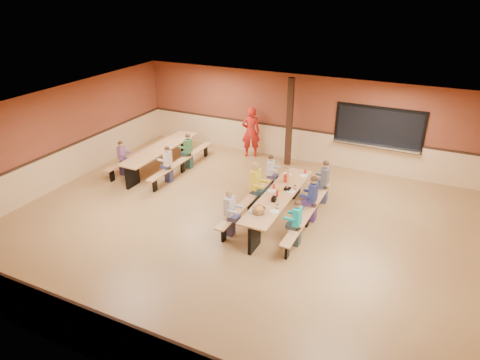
% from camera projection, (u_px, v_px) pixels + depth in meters
% --- Properties ---
extents(ground, '(12.00, 12.00, 0.00)m').
position_uv_depth(ground, '(237.00, 225.00, 11.22)').
color(ground, olive).
rests_on(ground, ground).
extents(room_envelope, '(12.04, 10.04, 3.02)m').
position_uv_depth(room_envelope, '(237.00, 202.00, 10.92)').
color(room_envelope, brown).
rests_on(room_envelope, ground).
extents(kitchen_pass_through, '(2.78, 0.28, 1.38)m').
position_uv_depth(kitchen_pass_through, '(378.00, 130.00, 13.61)').
color(kitchen_pass_through, black).
rests_on(kitchen_pass_through, ground).
extents(structural_post, '(0.18, 0.18, 3.00)m').
position_uv_depth(structural_post, '(289.00, 123.00, 14.24)').
color(structural_post, black).
rests_on(structural_post, ground).
extents(cafeteria_table_main, '(1.91, 3.70, 0.74)m').
position_uv_depth(cafeteria_table_main, '(278.00, 202.00, 11.28)').
color(cafeteria_table_main, '#BA7D4A').
rests_on(cafeteria_table_main, ground).
extents(cafeteria_table_second, '(1.91, 3.70, 0.74)m').
position_uv_depth(cafeteria_table_second, '(161.00, 153.00, 14.36)').
color(cafeteria_table_second, '#BA7D4A').
rests_on(cafeteria_table_second, ground).
extents(seated_child_white_left, '(0.38, 0.31, 1.24)m').
position_uv_depth(seated_child_white_left, '(229.00, 213.00, 10.55)').
color(seated_child_white_left, silver).
rests_on(seated_child_white_left, ground).
extents(seated_adult_yellow, '(0.44, 0.36, 1.35)m').
position_uv_depth(seated_adult_yellow, '(255.00, 185.00, 11.82)').
color(seated_adult_yellow, yellow).
rests_on(seated_adult_yellow, ground).
extents(seated_child_grey_left, '(0.34, 0.27, 1.14)m').
position_uv_depth(seated_child_grey_left, '(270.00, 174.00, 12.79)').
color(seated_child_grey_left, silver).
rests_on(seated_child_grey_left, ground).
extents(seated_child_teal_right, '(0.36, 0.30, 1.19)m').
position_uv_depth(seated_child_teal_right, '(297.00, 223.00, 10.15)').
color(seated_child_teal_right, '#13A4A3').
rests_on(seated_child_teal_right, ground).
extents(seated_child_navy_right, '(0.40, 0.33, 1.27)m').
position_uv_depth(seated_child_navy_right, '(312.00, 199.00, 11.18)').
color(seated_child_navy_right, navy).
rests_on(seated_child_navy_right, ground).
extents(seated_child_char_right, '(0.39, 0.32, 1.26)m').
position_uv_depth(seated_child_char_right, '(324.00, 182.00, 12.12)').
color(seated_child_char_right, '#4E5158').
rests_on(seated_child_char_right, ground).
extents(seated_child_purple_sec, '(0.34, 0.28, 1.14)m').
position_uv_depth(seated_child_purple_sec, '(122.00, 158.00, 13.86)').
color(seated_child_purple_sec, '#784A71').
rests_on(seated_child_purple_sec, ground).
extents(seated_child_green_sec, '(0.36, 0.30, 1.20)m').
position_uv_depth(seated_child_green_sec, '(188.00, 151.00, 14.34)').
color(seated_child_green_sec, '#3B7842').
rests_on(seated_child_green_sec, ground).
extents(seated_child_tan_sec, '(0.35, 0.29, 1.17)m').
position_uv_depth(seated_child_tan_sec, '(168.00, 164.00, 13.37)').
color(seated_child_tan_sec, beige).
rests_on(seated_child_tan_sec, ground).
extents(standing_woman, '(0.79, 0.70, 1.82)m').
position_uv_depth(standing_woman, '(251.00, 132.00, 15.19)').
color(standing_woman, '#B01A14').
rests_on(standing_woman, ground).
extents(punch_pitcher, '(0.16, 0.16, 0.22)m').
position_uv_depth(punch_pitcher, '(286.00, 178.00, 11.83)').
color(punch_pitcher, red).
rests_on(punch_pitcher, cafeteria_table_main).
extents(chip_bowl, '(0.32, 0.32, 0.15)m').
position_uv_depth(chip_bowl, '(259.00, 210.00, 10.29)').
color(chip_bowl, orange).
rests_on(chip_bowl, cafeteria_table_main).
extents(napkin_dispenser, '(0.10, 0.14, 0.13)m').
position_uv_depth(napkin_dispenser, '(274.00, 199.00, 10.82)').
color(napkin_dispenser, black).
rests_on(napkin_dispenser, cafeteria_table_main).
extents(condiment_mustard, '(0.06, 0.06, 0.17)m').
position_uv_depth(condiment_mustard, '(280.00, 189.00, 11.27)').
color(condiment_mustard, yellow).
rests_on(condiment_mustard, cafeteria_table_main).
extents(condiment_ketchup, '(0.06, 0.06, 0.17)m').
position_uv_depth(condiment_ketchup, '(277.00, 193.00, 11.05)').
color(condiment_ketchup, '#B2140F').
rests_on(condiment_ketchup, cafeteria_table_main).
extents(table_paddle, '(0.16, 0.16, 0.56)m').
position_uv_depth(table_paddle, '(288.00, 185.00, 11.38)').
color(table_paddle, black).
rests_on(table_paddle, cafeteria_table_main).
extents(place_settings, '(0.65, 3.30, 0.11)m').
position_uv_depth(place_settings, '(279.00, 193.00, 11.16)').
color(place_settings, beige).
rests_on(place_settings, cafeteria_table_main).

